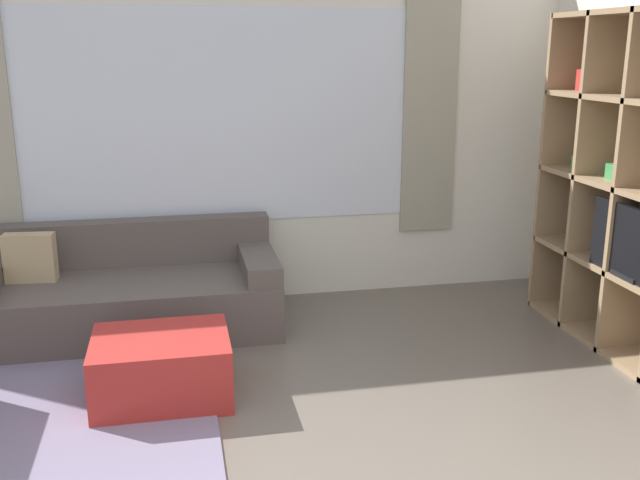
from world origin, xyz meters
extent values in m
cube|color=silver|center=(0.00, 3.25, 1.35)|extent=(6.66, 0.07, 2.70)
cube|color=silver|center=(0.00, 3.21, 1.45)|extent=(3.00, 0.01, 1.60)
cube|color=#9E9984|center=(1.67, 3.19, 1.45)|extent=(0.44, 0.03, 1.90)
cube|color=slate|center=(-1.26, 1.72, 0.01)|extent=(2.16, 2.37, 0.01)
cube|color=#997A56|center=(2.53, 2.13, 1.10)|extent=(0.40, 0.04, 2.19)
cube|color=#997A56|center=(2.53, 2.60, 1.10)|extent=(0.40, 0.04, 2.19)
cube|color=black|center=(2.37, 1.50, 0.79)|extent=(0.04, 0.74, 0.45)
cube|color=black|center=(2.39, 1.50, 0.58)|extent=(0.10, 0.24, 0.03)
cube|color=red|center=(2.51, 2.37, 1.74)|extent=(0.10, 0.10, 0.15)
cylinder|color=#388947|center=(2.51, 2.37, 1.16)|extent=(0.10, 0.10, 0.09)
cube|color=#388947|center=(2.51, 1.92, 1.17)|extent=(0.10, 0.10, 0.10)
cube|color=#564C47|center=(-0.72, 2.69, 0.19)|extent=(2.11, 0.92, 0.39)
cube|color=#564C47|center=(-0.72, 3.06, 0.56)|extent=(2.11, 0.18, 0.34)
cube|color=#564C47|center=(0.22, 2.69, 0.46)|extent=(0.24, 0.86, 0.14)
cube|color=tan|center=(-1.35, 2.78, 0.56)|extent=(0.35, 0.15, 0.34)
cube|color=#A82823|center=(-0.47, 1.62, 0.19)|extent=(0.77, 0.61, 0.37)
camera|label=1|loc=(-0.35, -2.24, 1.96)|focal=40.00mm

